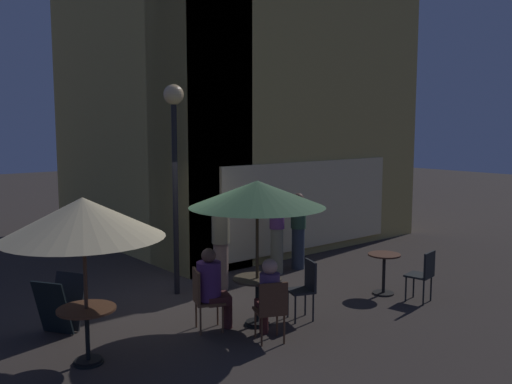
% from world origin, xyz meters
% --- Properties ---
extents(ground_plane, '(60.00, 60.00, 0.00)m').
position_xyz_m(ground_plane, '(0.00, 0.00, 0.00)').
color(ground_plane, '#372F2B').
extents(cafe_building, '(7.71, 7.47, 8.95)m').
position_xyz_m(cafe_building, '(3.22, 3.77, 4.47)').
color(cafe_building, tan).
rests_on(cafe_building, ground).
extents(street_lamp_near_corner, '(0.37, 0.37, 3.91)m').
position_xyz_m(street_lamp_near_corner, '(0.12, 0.90, 2.93)').
color(street_lamp_near_corner, black).
rests_on(street_lamp_near_corner, ground).
extents(menu_sandwich_board, '(0.83, 0.80, 0.86)m').
position_xyz_m(menu_sandwich_board, '(-2.29, 0.35, 0.44)').
color(menu_sandwich_board, black).
rests_on(menu_sandwich_board, ground).
extents(cafe_table_0, '(0.77, 0.77, 0.76)m').
position_xyz_m(cafe_table_0, '(-2.43, -1.01, 0.57)').
color(cafe_table_0, black).
rests_on(cafe_table_0, ground).
extents(cafe_table_1, '(0.77, 0.77, 0.77)m').
position_xyz_m(cafe_table_1, '(0.24, -1.33, 0.57)').
color(cafe_table_1, black).
rests_on(cafe_table_1, ground).
extents(cafe_table_2, '(0.61, 0.61, 0.77)m').
position_xyz_m(cafe_table_2, '(3.12, -1.60, 0.51)').
color(cafe_table_2, black).
rests_on(cafe_table_2, ground).
extents(patio_umbrella_0, '(2.12, 2.12, 2.25)m').
position_xyz_m(patio_umbrella_0, '(-2.43, -1.01, 1.97)').
color(patio_umbrella_0, black).
rests_on(patio_umbrella_0, ground).
extents(patio_umbrella_1, '(2.14, 2.14, 2.32)m').
position_xyz_m(patio_umbrella_1, '(0.24, -1.33, 2.10)').
color(patio_umbrella_1, black).
rests_on(patio_umbrella_1, ground).
extents(cafe_chair_0, '(0.51, 0.51, 0.98)m').
position_xyz_m(cafe_chair_0, '(1.03, -1.63, 0.58)').
color(cafe_chair_0, black).
rests_on(cafe_chair_0, ground).
extents(cafe_chair_1, '(0.57, 0.57, 0.97)m').
position_xyz_m(cafe_chair_1, '(-0.58, -1.00, 0.57)').
color(cafe_chair_1, brown).
rests_on(cafe_chair_1, ground).
extents(cafe_chair_2, '(0.56, 0.56, 0.93)m').
position_xyz_m(cafe_chair_2, '(-0.08, -2.05, 0.55)').
color(cafe_chair_2, '#543422').
rests_on(cafe_chair_2, ground).
extents(cafe_chair_3, '(0.48, 0.48, 0.94)m').
position_xyz_m(cafe_chair_3, '(3.27, -2.37, 0.57)').
color(cafe_chair_3, black).
rests_on(cafe_chair_3, ground).
extents(patron_seated_0, '(0.56, 0.49, 1.30)m').
position_xyz_m(patron_seated_0, '(-0.44, -1.05, 0.74)').
color(patron_seated_0, '#4A2221').
rests_on(patron_seated_0, ground).
extents(patron_seated_1, '(0.42, 0.50, 1.24)m').
position_xyz_m(patron_seated_1, '(-0.02, -1.90, 0.70)').
color(patron_seated_1, '#481F1D').
rests_on(patron_seated_1, ground).
extents(patron_standing_2, '(0.33, 0.33, 1.69)m').
position_xyz_m(patron_standing_2, '(3.16, 0.77, 0.86)').
color(patron_standing_2, '#2B3442').
rests_on(patron_standing_2, ground).
extents(patron_standing_3, '(0.34, 0.34, 1.78)m').
position_xyz_m(patron_standing_3, '(0.94, 0.61, 0.90)').
color(patron_standing_3, '#836756').
rests_on(patron_standing_3, ground).
extents(patron_standing_4, '(0.32, 0.32, 1.81)m').
position_xyz_m(patron_standing_4, '(2.52, 0.75, 0.92)').
color(patron_standing_4, '#75735A').
rests_on(patron_standing_4, ground).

